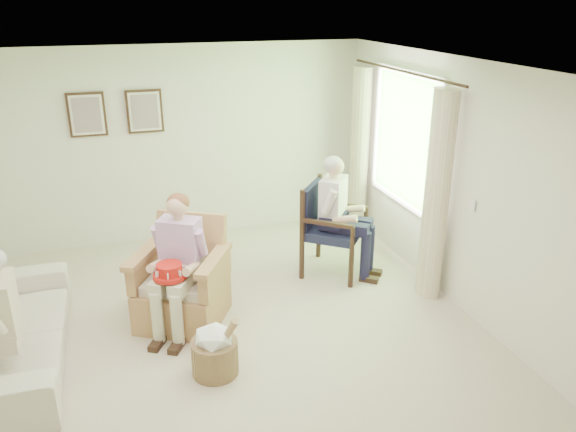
% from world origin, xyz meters
% --- Properties ---
extents(floor, '(5.50, 5.50, 0.00)m').
position_xyz_m(floor, '(0.00, 0.00, 0.00)').
color(floor, beige).
rests_on(floor, ground).
extents(back_wall, '(5.00, 0.04, 2.60)m').
position_xyz_m(back_wall, '(0.00, 2.75, 1.30)').
color(back_wall, silver).
rests_on(back_wall, ground).
extents(front_wall, '(5.00, 0.04, 2.60)m').
position_xyz_m(front_wall, '(0.00, -2.75, 1.30)').
color(front_wall, silver).
rests_on(front_wall, ground).
extents(right_wall, '(0.04, 5.50, 2.60)m').
position_xyz_m(right_wall, '(2.50, 0.00, 1.30)').
color(right_wall, silver).
rests_on(right_wall, ground).
extents(ceiling, '(5.00, 5.50, 0.02)m').
position_xyz_m(ceiling, '(0.00, 0.00, 2.60)').
color(ceiling, white).
rests_on(ceiling, back_wall).
extents(window, '(0.13, 2.50, 1.63)m').
position_xyz_m(window, '(2.46, 1.20, 1.58)').
color(window, '#2D6B23').
rests_on(window, right_wall).
extents(curtain_left, '(0.34, 0.34, 2.30)m').
position_xyz_m(curtain_left, '(2.33, 0.22, 1.15)').
color(curtain_left, beige).
rests_on(curtain_left, ground).
extents(curtain_right, '(0.34, 0.34, 2.30)m').
position_xyz_m(curtain_right, '(2.33, 2.18, 1.15)').
color(curtain_right, beige).
rests_on(curtain_right, ground).
extents(framed_print_left, '(0.45, 0.05, 0.55)m').
position_xyz_m(framed_print_left, '(-1.15, 2.71, 1.78)').
color(framed_print_left, '#382114').
rests_on(framed_print_left, back_wall).
extents(framed_print_right, '(0.45, 0.05, 0.55)m').
position_xyz_m(framed_print_right, '(-0.45, 2.71, 1.78)').
color(framed_print_right, '#382114').
rests_on(framed_print_right, back_wall).
extents(wicker_armchair, '(0.84, 0.83, 1.07)m').
position_xyz_m(wicker_armchair, '(-0.38, 0.53, 0.34)').
color(wicker_armchair, tan).
rests_on(wicker_armchair, ground).
extents(wood_armchair, '(0.70, 0.66, 1.08)m').
position_xyz_m(wood_armchair, '(1.53, 1.16, 0.59)').
color(wood_armchair, black).
rests_on(wood_armchair, ground).
extents(sofa, '(2.22, 0.87, 0.65)m').
position_xyz_m(sofa, '(-1.95, 0.25, 0.32)').
color(sofa, silver).
rests_on(sofa, ground).
extents(person_wicker, '(0.40, 0.62, 1.37)m').
position_xyz_m(person_wicker, '(-0.38, 0.38, 0.80)').
color(person_wicker, beige).
rests_on(person_wicker, ground).
extents(person_dark, '(0.40, 0.63, 1.43)m').
position_xyz_m(person_dark, '(1.53, 0.98, 0.85)').
color(person_dark, '#191835').
rests_on(person_dark, ground).
extents(red_hat, '(0.32, 0.32, 0.14)m').
position_xyz_m(red_hat, '(-0.51, 0.21, 0.72)').
color(red_hat, red).
rests_on(red_hat, person_wicker).
extents(hatbox, '(0.51, 0.51, 0.61)m').
position_xyz_m(hatbox, '(-0.24, -0.47, 0.24)').
color(hatbox, tan).
rests_on(hatbox, ground).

